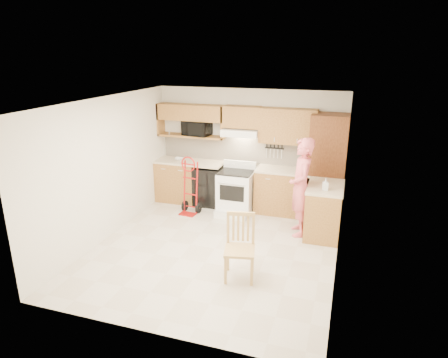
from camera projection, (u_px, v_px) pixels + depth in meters
The scene contains 28 objects.
floor at pixel (215, 249), 6.78m from camera, with size 4.00×4.50×0.02m, color beige.
ceiling at pixel (214, 101), 6.00m from camera, with size 4.00×4.50×0.02m, color white.
wall_back at pixel (249, 148), 8.44m from camera, with size 4.00×0.02×2.50m, color silver.
wall_front at pixel (147, 240), 4.35m from camera, with size 4.00×0.02×2.50m, color silver.
wall_left at pixel (107, 168), 6.98m from camera, with size 0.02×4.50×2.50m, color silver.
wall_right at pixel (343, 192), 5.81m from camera, with size 0.02×4.50×2.50m, color silver.
backsplash at pixel (249, 151), 8.43m from camera, with size 3.92×0.03×0.55m, color beige.
lower_cab_left at pixel (178, 181), 8.86m from camera, with size 0.90×0.60×0.90m, color #B08043.
dishwasher at pixel (210, 185), 8.65m from camera, with size 0.60×0.60×0.85m, color black.
lower_cab_right at pixel (284, 192), 8.16m from camera, with size 1.14×0.60×0.90m, color #B08043.
countertop_left at pixel (190, 162), 8.63m from camera, with size 1.50×0.63×0.04m, color beige.
countertop_right at pixel (285, 170), 8.02m from camera, with size 1.14×0.63×0.04m, color beige.
cab_return_right at pixel (324, 211), 7.19m from camera, with size 0.60×1.00×0.90m, color #B08043.
countertop_return at pixel (326, 187), 7.04m from camera, with size 0.63×1.00×0.04m, color beige.
pantry_tall at pixel (327, 168), 7.74m from camera, with size 0.70×0.60×2.10m, color brown.
upper_cab_left at pixel (191, 112), 8.42m from camera, with size 1.50×0.33×0.34m, color #B08043.
upper_shelf_mw at pixel (192, 136), 8.58m from camera, with size 1.50×0.33×0.04m, color #B08043.
upper_cab_center at pixel (242, 117), 8.10m from camera, with size 0.76×0.33×0.44m, color #B08043.
upper_cab_right at pixel (288, 126), 7.87m from camera, with size 1.14×0.33×0.70m, color #B08043.
range_hood at pixel (241, 132), 8.14m from camera, with size 0.76×0.46×0.14m, color white.
knife_strip at pixel (274, 151), 8.23m from camera, with size 0.40×0.05×0.29m, color black, non-canonical shape.
microwave at pixel (197, 128), 8.49m from camera, with size 0.58×0.39×0.32m, color black.
range at pixel (235, 189), 8.13m from camera, with size 0.70×0.92×1.03m, color white, non-canonical shape.
person at pixel (301, 187), 7.07m from camera, with size 0.66×0.43×1.80m, color #D85D66.
hand_truck at pixel (189, 188), 8.08m from camera, with size 0.43×0.40×1.10m, color #A61310, non-canonical shape.
dining_chair at pixel (240, 248), 5.77m from camera, with size 0.44×0.48×0.98m, color tan, non-canonical shape.
soap_bottle at pixel (325, 184), 6.79m from camera, with size 0.10×0.10×0.21m, color white.
bowl at pixel (179, 159), 8.69m from camera, with size 0.19×0.19×0.05m, color white.
Camera 1 is at (2.01, -5.74, 3.24)m, focal length 31.69 mm.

